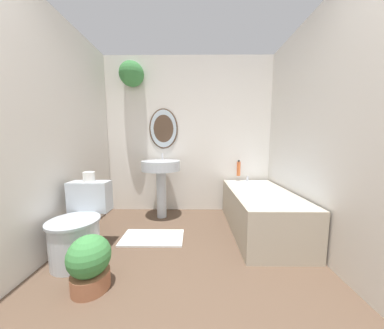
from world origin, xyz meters
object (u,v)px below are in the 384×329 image
pedestal_sink (161,173)px  shampoo_bottle (239,168)px  toilet (79,229)px  bathtub (260,210)px  toilet_paper_roll (89,177)px  potted_plant (90,262)px

pedestal_sink → shampoo_bottle: (1.16, 0.21, 0.03)m
toilet → pedestal_sink: (0.61, 1.02, 0.37)m
toilet → bathtub: 1.99m
shampoo_bottle → toilet_paper_roll: shampoo_bottle is taller
potted_plant → toilet_paper_roll: toilet_paper_roll is taller
toilet → bathtub: (1.90, 0.58, -0.02)m
toilet → potted_plant: bearing=-51.9°
potted_plant → bathtub: bearing=31.3°
toilet → pedestal_sink: pedestal_sink is taller
bathtub → potted_plant: bearing=-148.7°
bathtub → toilet_paper_roll: size_ratio=12.74×
potted_plant → shampoo_bottle: bearing=47.7°
toilet → toilet_paper_roll: (-0.00, 0.22, 0.46)m
bathtub → toilet_paper_roll: (-1.90, -0.36, 0.48)m
pedestal_sink → bathtub: 1.42m
pedestal_sink → bathtub: size_ratio=0.67×
bathtub → shampoo_bottle: bearing=101.4°
toilet → shampoo_bottle: size_ratio=2.88×
bathtub → potted_plant: 1.87m
bathtub → toilet_paper_roll: 2.00m
toilet → toilet_paper_roll: 0.51m
toilet → toilet_paper_roll: toilet_paper_roll is taller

